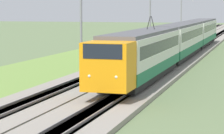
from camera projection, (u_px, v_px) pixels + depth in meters
name	position (u px, v px, depth m)	size (l,w,h in m)	color
ballast_main	(141.00, 58.00, 60.70)	(240.00, 4.40, 0.30)	gray
ballast_adjacent	(180.00, 59.00, 59.46)	(240.00, 4.40, 0.30)	gray
track_main	(141.00, 58.00, 60.69)	(240.00, 1.57, 0.45)	#4C4238
track_adjacent	(180.00, 59.00, 59.46)	(240.00, 1.57, 0.45)	#4C4238
grass_verge	(92.00, 58.00, 62.29)	(240.00, 11.21, 0.12)	olive
passenger_train	(181.00, 39.00, 59.36)	(60.02, 2.97, 5.22)	orange
catenary_mast_mid	(82.00, 23.00, 49.73)	(0.22, 2.56, 8.64)	slate
catenary_mast_far	(150.00, 17.00, 80.18)	(0.22, 2.56, 8.55)	slate
catenary_mast_distant	(181.00, 15.00, 110.64)	(0.22, 2.56, 8.46)	slate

